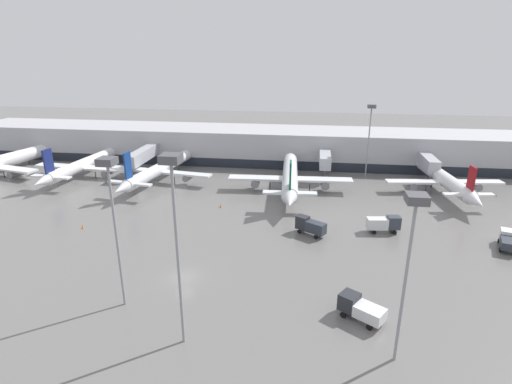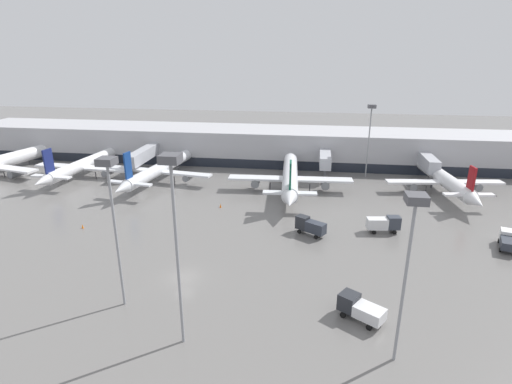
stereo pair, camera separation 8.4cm
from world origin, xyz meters
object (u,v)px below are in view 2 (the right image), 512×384
at_px(parked_jet_4, 81,166).
at_px(service_truck_0, 360,308).
at_px(parked_jet_1, 445,180).
at_px(apron_light_mast_3, 371,120).
at_px(parked_jet_3, 159,169).
at_px(apron_light_mast_1, 110,192).
at_px(service_truck_2, 384,223).
at_px(apron_light_mast_4, 173,201).
at_px(apron_light_mast_0, 412,233).
at_px(traffic_cone_0, 220,206).
at_px(parked_jet_0, 290,177).
at_px(service_truck_3, 508,240).
at_px(service_truck_1, 310,226).
at_px(traffic_cone_1, 83,226).

height_order(parked_jet_4, service_truck_0, parked_jet_4).
relative_size(parked_jet_1, apron_light_mast_3, 1.84).
height_order(parked_jet_3, apron_light_mast_1, apron_light_mast_1).
bearing_deg(parked_jet_4, service_truck_2, -104.04).
xyz_separation_m(parked_jet_1, apron_light_mast_4, (-40.95, -53.43, 12.85)).
relative_size(service_truck_0, apron_light_mast_0, 0.32).
relative_size(parked_jet_3, traffic_cone_0, 42.90).
bearing_deg(parked_jet_0, parked_jet_3, 83.12).
bearing_deg(apron_light_mast_1, service_truck_3, 23.08).
distance_m(parked_jet_3, service_truck_2, 51.84).
distance_m(service_truck_1, service_truck_3, 30.34).
bearing_deg(service_truck_0, service_truck_1, -40.99).
bearing_deg(parked_jet_1, service_truck_2, 137.72).
relative_size(service_truck_2, service_truck_3, 0.96).
bearing_deg(apron_light_mast_4, service_truck_2, 51.00).
xyz_separation_m(parked_jet_0, traffic_cone_1, (-34.18, -24.74, -2.95)).
distance_m(traffic_cone_1, apron_light_mast_1, 29.60).
relative_size(parked_jet_4, traffic_cone_0, 40.12).
bearing_deg(parked_jet_0, apron_light_mast_4, 167.66).
bearing_deg(service_truck_3, apron_light_mast_3, 44.42).
bearing_deg(apron_light_mast_3, parked_jet_1, -32.39).
height_order(parked_jet_0, traffic_cone_1, parked_jet_0).
bearing_deg(apron_light_mast_4, parked_jet_1, 52.53).
relative_size(parked_jet_1, service_truck_0, 5.80).
distance_m(service_truck_3, traffic_cone_1, 69.26).
relative_size(parked_jet_4, apron_light_mast_3, 1.84).
distance_m(parked_jet_1, apron_light_mast_3, 21.13).
xyz_separation_m(parked_jet_0, traffic_cone_0, (-12.81, -11.79, -2.90)).
bearing_deg(apron_light_mast_1, parked_jet_1, 43.86).
distance_m(parked_jet_1, traffic_cone_1, 72.91).
relative_size(parked_jet_0, traffic_cone_1, 50.36).
bearing_deg(traffic_cone_0, parked_jet_0, 42.62).
bearing_deg(service_truck_2, service_truck_1, -175.28).
xyz_separation_m(parked_jet_3, traffic_cone_0, (17.67, -13.75, -2.69)).
xyz_separation_m(parked_jet_4, service_truck_1, (55.54, -25.36, -1.10)).
height_order(parked_jet_3, service_truck_2, parked_jet_3).
xyz_separation_m(parked_jet_0, service_truck_2, (16.92, -18.99, -1.66)).
xyz_separation_m(parked_jet_1, parked_jet_3, (-63.40, -1.68, 0.18)).
distance_m(service_truck_1, apron_light_mast_0, 31.42).
height_order(service_truck_0, apron_light_mast_0, apron_light_mast_0).
distance_m(service_truck_0, apron_light_mast_4, 24.32).
bearing_deg(service_truck_1, service_truck_3, -148.96).
distance_m(parked_jet_4, apron_light_mast_4, 69.70).
bearing_deg(apron_light_mast_3, parked_jet_3, -166.69).
relative_size(parked_jet_3, apron_light_mast_4, 1.69).
distance_m(parked_jet_0, parked_jet_3, 30.54).
height_order(parked_jet_1, apron_light_mast_4, apron_light_mast_4).
xyz_separation_m(service_truck_0, service_truck_3, (24.43, 21.13, -0.10)).
height_order(service_truck_2, traffic_cone_1, service_truck_2).
relative_size(service_truck_3, traffic_cone_0, 7.40).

